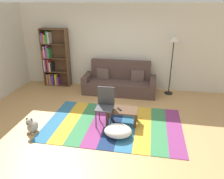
{
  "coord_description": "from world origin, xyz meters",
  "views": [
    {
      "loc": [
        0.96,
        -4.37,
        2.74
      ],
      "look_at": [
        0.06,
        0.64,
        0.65
      ],
      "focal_mm": 34.72,
      "sensor_mm": 36.0,
      "label": 1
    }
  ],
  "objects_px": {
    "couch": "(120,82)",
    "bookshelf": "(53,60)",
    "coffee_table": "(122,112)",
    "dog": "(32,126)",
    "tv_remote": "(119,109)",
    "pouf": "(118,131)",
    "standing_lamp": "(173,47)",
    "folding_chair": "(105,103)"
  },
  "relations": [
    {
      "from": "couch",
      "to": "coffee_table",
      "type": "bearing_deg",
      "value": -79.72
    },
    {
      "from": "bookshelf",
      "to": "dog",
      "type": "bearing_deg",
      "value": -75.65
    },
    {
      "from": "bookshelf",
      "to": "tv_remote",
      "type": "height_order",
      "value": "bookshelf"
    },
    {
      "from": "dog",
      "to": "folding_chair",
      "type": "height_order",
      "value": "folding_chair"
    },
    {
      "from": "dog",
      "to": "couch",
      "type": "bearing_deg",
      "value": 58.87
    },
    {
      "from": "dog",
      "to": "folding_chair",
      "type": "bearing_deg",
      "value": 24.16
    },
    {
      "from": "couch",
      "to": "tv_remote",
      "type": "xyz_separation_m",
      "value": [
        0.27,
        -1.89,
        0.04
      ]
    },
    {
      "from": "couch",
      "to": "dog",
      "type": "height_order",
      "value": "couch"
    },
    {
      "from": "tv_remote",
      "to": "coffee_table",
      "type": "bearing_deg",
      "value": -16.37
    },
    {
      "from": "standing_lamp",
      "to": "coffee_table",
      "type": "bearing_deg",
      "value": -120.99
    },
    {
      "from": "bookshelf",
      "to": "coffee_table",
      "type": "distance_m",
      "value": 3.47
    },
    {
      "from": "folding_chair",
      "to": "pouf",
      "type": "bearing_deg",
      "value": -18.88
    },
    {
      "from": "bookshelf",
      "to": "standing_lamp",
      "type": "bearing_deg",
      "value": -1.71
    },
    {
      "from": "pouf",
      "to": "dog",
      "type": "relative_size",
      "value": 1.51
    },
    {
      "from": "coffee_table",
      "to": "couch",
      "type": "bearing_deg",
      "value": 100.28
    },
    {
      "from": "coffee_table",
      "to": "folding_chair",
      "type": "relative_size",
      "value": 0.81
    },
    {
      "from": "coffee_table",
      "to": "tv_remote",
      "type": "distance_m",
      "value": 0.1
    },
    {
      "from": "coffee_table",
      "to": "folding_chair",
      "type": "bearing_deg",
      "value": -169.17
    },
    {
      "from": "coffee_table",
      "to": "standing_lamp",
      "type": "xyz_separation_m",
      "value": [
        1.22,
        2.03,
        1.2
      ]
    },
    {
      "from": "couch",
      "to": "dog",
      "type": "xyz_separation_m",
      "value": [
        -1.58,
        -2.62,
        -0.18
      ]
    },
    {
      "from": "couch",
      "to": "coffee_table",
      "type": "relative_size",
      "value": 3.09
    },
    {
      "from": "dog",
      "to": "folding_chair",
      "type": "distance_m",
      "value": 1.72
    },
    {
      "from": "tv_remote",
      "to": "dog",
      "type": "bearing_deg",
      "value": 161.98
    },
    {
      "from": "couch",
      "to": "standing_lamp",
      "type": "xyz_separation_m",
      "value": [
        1.56,
        0.17,
        1.16
      ]
    },
    {
      "from": "coffee_table",
      "to": "pouf",
      "type": "distance_m",
      "value": 0.6
    },
    {
      "from": "pouf",
      "to": "tv_remote",
      "type": "height_order",
      "value": "tv_remote"
    },
    {
      "from": "standing_lamp",
      "to": "dog",
      "type": "bearing_deg",
      "value": -138.37
    },
    {
      "from": "dog",
      "to": "bookshelf",
      "type": "bearing_deg",
      "value": 104.35
    },
    {
      "from": "couch",
      "to": "bookshelf",
      "type": "bearing_deg",
      "value": 173.04
    },
    {
      "from": "bookshelf",
      "to": "standing_lamp",
      "type": "distance_m",
      "value": 3.93
    },
    {
      "from": "tv_remote",
      "to": "folding_chair",
      "type": "distance_m",
      "value": 0.37
    },
    {
      "from": "couch",
      "to": "standing_lamp",
      "type": "height_order",
      "value": "standing_lamp"
    },
    {
      "from": "tv_remote",
      "to": "folding_chair",
      "type": "xyz_separation_m",
      "value": [
        -0.33,
        -0.05,
        0.16
      ]
    },
    {
      "from": "couch",
      "to": "folding_chair",
      "type": "distance_m",
      "value": 1.95
    },
    {
      "from": "coffee_table",
      "to": "tv_remote",
      "type": "height_order",
      "value": "tv_remote"
    },
    {
      "from": "couch",
      "to": "folding_chair",
      "type": "height_order",
      "value": "couch"
    },
    {
      "from": "coffee_table",
      "to": "pouf",
      "type": "relative_size",
      "value": 1.22
    },
    {
      "from": "couch",
      "to": "coffee_table",
      "type": "distance_m",
      "value": 1.89
    },
    {
      "from": "coffee_table",
      "to": "tv_remote",
      "type": "bearing_deg",
      "value": -156.81
    },
    {
      "from": "standing_lamp",
      "to": "tv_remote",
      "type": "distance_m",
      "value": 2.67
    },
    {
      "from": "coffee_table",
      "to": "dog",
      "type": "height_order",
      "value": "dog"
    },
    {
      "from": "pouf",
      "to": "standing_lamp",
      "type": "xyz_separation_m",
      "value": [
        1.23,
        2.6,
        1.37
      ]
    }
  ]
}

